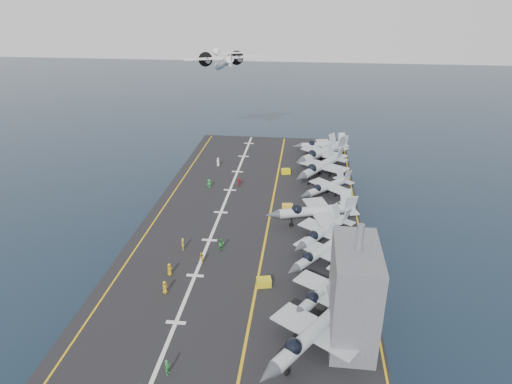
# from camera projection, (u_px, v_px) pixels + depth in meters

# --- Properties ---
(ground) EXTENTS (500.00, 500.00, 0.00)m
(ground) POSITION_uv_depth(u_px,v_px,m) (254.00, 263.00, 86.80)
(ground) COLOR #142135
(ground) RESTS_ON ground
(hull) EXTENTS (36.00, 90.00, 10.00)m
(hull) POSITION_uv_depth(u_px,v_px,m) (254.00, 240.00, 84.73)
(hull) COLOR #56595E
(hull) RESTS_ON ground
(flight_deck) EXTENTS (38.00, 92.00, 0.40)m
(flight_deck) POSITION_uv_depth(u_px,v_px,m) (253.00, 215.00, 82.58)
(flight_deck) COLOR black
(flight_deck) RESTS_ON hull
(foul_line) EXTENTS (0.35, 90.00, 0.02)m
(foul_line) POSITION_uv_depth(u_px,v_px,m) (270.00, 215.00, 82.17)
(foul_line) COLOR gold
(foul_line) RESTS_ON flight_deck
(landing_centerline) EXTENTS (0.50, 90.00, 0.02)m
(landing_centerline) POSITION_uv_depth(u_px,v_px,m) (221.00, 212.00, 83.11)
(landing_centerline) COLOR silver
(landing_centerline) RESTS_ON flight_deck
(deck_edge_port) EXTENTS (0.25, 90.00, 0.02)m
(deck_edge_port) POSITION_uv_depth(u_px,v_px,m) (162.00, 209.00, 84.26)
(deck_edge_port) COLOR gold
(deck_edge_port) RESTS_ON flight_deck
(deck_edge_stbd) EXTENTS (0.25, 90.00, 0.02)m
(deck_edge_stbd) POSITION_uv_depth(u_px,v_px,m) (357.00, 220.00, 80.56)
(deck_edge_stbd) COLOR gold
(deck_edge_stbd) RESTS_ON flight_deck
(island_superstructure) EXTENTS (5.00, 10.00, 15.00)m
(island_superstructure) POSITION_uv_depth(u_px,v_px,m) (355.00, 284.00, 50.70)
(island_superstructure) COLOR #56595E
(island_superstructure) RESTS_ON flight_deck
(fighter_jet_0) EXTENTS (17.78, 19.20, 5.55)m
(fighter_jet_0) POSITION_uv_depth(u_px,v_px,m) (312.00, 332.00, 50.45)
(fighter_jet_0) COLOR #9DA6AF
(fighter_jet_0) RESTS_ON flight_deck
(fighter_jet_1) EXTENTS (14.59, 16.00, 4.62)m
(fighter_jet_1) POSITION_uv_depth(u_px,v_px,m) (325.00, 289.00, 58.45)
(fighter_jet_1) COLOR gray
(fighter_jet_1) RESTS_ON flight_deck
(fighter_jet_2) EXTENTS (14.79, 15.74, 4.55)m
(fighter_jet_2) POSITION_uv_depth(u_px,v_px,m) (320.00, 251.00, 66.67)
(fighter_jet_2) COLOR #9FA7B2
(fighter_jet_2) RESTS_ON flight_deck
(fighter_jet_3) EXTENTS (15.35, 16.53, 4.78)m
(fighter_jet_3) POSITION_uv_depth(u_px,v_px,m) (324.00, 231.00, 72.12)
(fighter_jet_3) COLOR #A1A9B1
(fighter_jet_3) RESTS_ON flight_deck
(fighter_jet_4) EXTENTS (18.18, 14.76, 5.47)m
(fighter_jet_4) POSITION_uv_depth(u_px,v_px,m) (316.00, 210.00, 77.97)
(fighter_jet_4) COLOR #A3AAB3
(fighter_jet_4) RESTS_ON flight_deck
(fighter_jet_5) EXTENTS (15.19, 15.35, 4.50)m
(fighter_jet_5) POSITION_uv_depth(u_px,v_px,m) (328.00, 186.00, 88.44)
(fighter_jet_5) COLOR #9DA3AC
(fighter_jet_5) RESTS_ON flight_deck
(fighter_jet_6) EXTENTS (17.98, 19.78, 5.72)m
(fighter_jet_6) POSITION_uv_depth(u_px,v_px,m) (321.00, 165.00, 96.82)
(fighter_jet_6) COLOR #9CA7AF
(fighter_jet_6) RESTS_ON flight_deck
(fighter_jet_7) EXTENTS (18.51, 19.51, 5.65)m
(fighter_jet_7) POSITION_uv_depth(u_px,v_px,m) (322.00, 152.00, 104.62)
(fighter_jet_7) COLOR #8E979E
(fighter_jet_7) RESTS_ON flight_deck
(fighter_jet_8) EXTENTS (15.32, 12.14, 4.67)m
(fighter_jet_8) POSITION_uv_depth(u_px,v_px,m) (323.00, 144.00, 111.33)
(fighter_jet_8) COLOR #9EA6B1
(fighter_jet_8) RESTS_ON flight_deck
(tow_cart_a) EXTENTS (2.23, 1.72, 1.19)m
(tow_cart_a) POSITION_uv_depth(u_px,v_px,m) (264.00, 282.00, 62.62)
(tow_cart_a) COLOR gold
(tow_cart_a) RESTS_ON flight_deck
(tow_cart_b) EXTENTS (2.05, 1.43, 1.17)m
(tow_cart_b) POSITION_uv_depth(u_px,v_px,m) (287.00, 207.00, 83.70)
(tow_cart_b) COLOR gold
(tow_cart_b) RESTS_ON flight_deck
(tow_cart_c) EXTENTS (2.11, 1.64, 1.12)m
(tow_cart_c) POSITION_uv_depth(u_px,v_px,m) (286.00, 171.00, 99.92)
(tow_cart_c) COLOR #DECB06
(tow_cart_c) RESTS_ON flight_deck
(crew_0) EXTENTS (1.08, 1.30, 1.85)m
(crew_0) POSITION_uv_depth(u_px,v_px,m) (165.00, 287.00, 61.02)
(crew_0) COLOR gold
(crew_0) RESTS_ON flight_deck
(crew_1) EXTENTS (0.98, 1.29, 1.95)m
(crew_1) POSITION_uv_depth(u_px,v_px,m) (183.00, 244.00, 71.12)
(crew_1) COLOR yellow
(crew_1) RESTS_ON flight_deck
(crew_2) EXTENTS (0.77, 1.09, 1.72)m
(crew_2) POSITION_uv_depth(u_px,v_px,m) (201.00, 258.00, 67.68)
(crew_2) COLOR yellow
(crew_2) RESTS_ON flight_deck
(crew_3) EXTENTS (1.28, 1.25, 1.79)m
(crew_3) POSITION_uv_depth(u_px,v_px,m) (209.00, 184.00, 92.89)
(crew_3) COLOR green
(crew_3) RESTS_ON flight_deck
(crew_4) EXTENTS (1.40, 1.24, 1.95)m
(crew_4) POSITION_uv_depth(u_px,v_px,m) (239.00, 182.00, 93.69)
(crew_4) COLOR #B21919
(crew_4) RESTS_ON flight_deck
(crew_5) EXTENTS (1.32, 1.46, 2.02)m
(crew_5) POSITION_uv_depth(u_px,v_px,m) (218.00, 162.00, 103.99)
(crew_5) COLOR white
(crew_5) RESTS_ON flight_deck
(crew_6) EXTENTS (1.01, 1.28, 1.88)m
(crew_6) POSITION_uv_depth(u_px,v_px,m) (167.00, 367.00, 48.25)
(crew_6) COLOR #268C33
(crew_6) RESTS_ON flight_deck
(crew_7) EXTENTS (1.42, 1.47, 2.05)m
(crew_7) POSITION_uv_depth(u_px,v_px,m) (221.00, 245.00, 70.83)
(crew_7) COLOR #268C33
(crew_7) RESTS_ON flight_deck
(transport_plane) EXTENTS (27.08, 23.58, 5.36)m
(transport_plane) POSITION_uv_depth(u_px,v_px,m) (224.00, 63.00, 129.19)
(transport_plane) COLOR white
(crew_8) EXTENTS (1.08, 1.30, 1.85)m
(crew_8) POSITION_uv_depth(u_px,v_px,m) (170.00, 269.00, 64.87)
(crew_8) COLOR gold
(crew_8) RESTS_ON flight_deck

